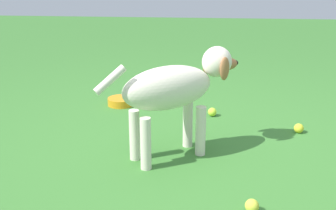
{
  "coord_description": "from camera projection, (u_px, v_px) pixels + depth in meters",
  "views": [
    {
      "loc": [
        -0.07,
        2.33,
        1.09
      ],
      "look_at": [
        0.16,
        0.1,
        0.33
      ],
      "focal_mm": 43.74,
      "sensor_mm": 36.0,
      "label": 1
    }
  ],
  "objects": [
    {
      "name": "ground",
      "position": [
        195.0,
        150.0,
        2.55
      ],
      "size": [
        14.0,
        14.0,
        0.0
      ],
      "primitive_type": "plane",
      "color": "#38722D"
    },
    {
      "name": "dog",
      "position": [
        176.0,
        88.0,
        2.36
      ],
      "size": [
        0.79,
        0.6,
        0.64
      ],
      "rotation": [
        0.0,
        0.0,
        3.77
      ],
      "color": "silver",
      "rests_on": "ground"
    },
    {
      "name": "tennis_ball_1",
      "position": [
        299.0,
        128.0,
        2.82
      ],
      "size": [
        0.07,
        0.07,
        0.07
      ],
      "primitive_type": "sphere",
      "color": "yellow",
      "rests_on": "ground"
    },
    {
      "name": "tennis_ball_2",
      "position": [
        252.0,
        206.0,
        1.9
      ],
      "size": [
        0.07,
        0.07,
        0.07
      ],
      "primitive_type": "sphere",
      "color": "#CBD23D",
      "rests_on": "ground"
    },
    {
      "name": "tennis_ball_3",
      "position": [
        212.0,
        112.0,
        3.13
      ],
      "size": [
        0.07,
        0.07,
        0.07
      ],
      "primitive_type": "sphere",
      "color": "#C1E437",
      "rests_on": "ground"
    },
    {
      "name": "water_bowl",
      "position": [
        121.0,
        101.0,
        3.39
      ],
      "size": [
        0.22,
        0.22,
        0.06
      ],
      "primitive_type": "cylinder",
      "color": "orange",
      "rests_on": "ground"
    }
  ]
}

